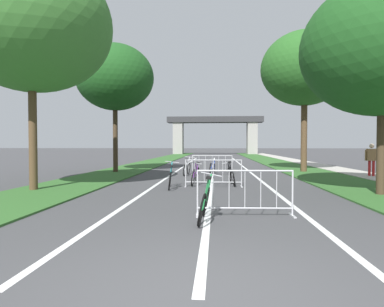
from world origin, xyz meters
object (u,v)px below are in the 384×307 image
at_px(tree_right_oak_mid, 305,69).
at_px(crowd_barrier_third, 212,165).
at_px(tree_left_oak_near, 31,24).
at_px(bicycle_purple_1, 195,175).
at_px(crowd_barrier_second, 213,173).
at_px(bicycle_blue_3, 212,168).
at_px(bicycle_green_5, 204,203).
at_px(pedestrian_with_backpack, 372,157).
at_px(bicycle_silver_2, 187,168).
at_px(bicycle_teal_4, 170,178).
at_px(tree_left_maple_mid, 115,78).
at_px(crowd_barrier_nearest, 245,193).
at_px(tree_right_pine_far, 382,48).
at_px(bicycle_black_0, 231,176).

height_order(tree_right_oak_mid, crowd_barrier_third, tree_right_oak_mid).
bearing_deg(tree_left_oak_near, bicycle_purple_1, 21.00).
distance_m(crowd_barrier_second, bicycle_blue_3, 5.41).
xyz_separation_m(tree_right_oak_mid, bicycle_green_5, (-5.42, -12.48, -5.69)).
xyz_separation_m(bicycle_purple_1, pedestrian_with_backpack, (8.52, 3.54, 0.64)).
distance_m(bicycle_silver_2, bicycle_teal_4, 5.07).
height_order(bicycle_purple_1, pedestrian_with_backpack, pedestrian_with_backpack).
xyz_separation_m(bicycle_blue_3, bicycle_teal_4, (-1.48, -6.00, 0.03)).
height_order(tree_left_maple_mid, tree_right_oak_mid, tree_right_oak_mid).
distance_m(crowd_barrier_nearest, bicycle_teal_4, 4.99).
xyz_separation_m(tree_right_oak_mid, bicycle_purple_1, (-6.01, -6.38, -5.69)).
height_order(crowd_barrier_second, bicycle_teal_4, crowd_barrier_second).
xyz_separation_m(bicycle_blue_3, pedestrian_with_backpack, (7.90, -1.31, 0.68)).
bearing_deg(crowd_barrier_second, bicycle_teal_4, -159.72).
bearing_deg(bicycle_blue_3, crowd_barrier_third, 81.04).
xyz_separation_m(crowd_barrier_nearest, crowd_barrier_second, (-0.75, 4.99, 0.00)).
relative_size(crowd_barrier_second, bicycle_green_5, 1.36).
height_order(bicycle_silver_2, bicycle_teal_4, same).
bearing_deg(crowd_barrier_third, tree_left_maple_mid, 170.97).
bearing_deg(tree_left_maple_mid, tree_right_pine_far, -34.71).
relative_size(crowd_barrier_third, bicycle_purple_1, 1.29).
distance_m(tree_left_maple_mid, crowd_barrier_second, 9.63).
xyz_separation_m(tree_left_oak_near, bicycle_teal_4, (4.70, 0.98, -5.42)).
bearing_deg(bicycle_green_5, tree_left_maple_mid, 119.65).
height_order(crowd_barrier_second, bicycle_purple_1, crowd_barrier_second).
height_order(tree_right_oak_mid, bicycle_teal_4, tree_right_oak_mid).
distance_m(tree_right_pine_far, bicycle_blue_3, 9.97).
height_order(bicycle_blue_3, pedestrian_with_backpack, pedestrian_with_backpack).
bearing_deg(crowd_barrier_nearest, bicycle_black_0, 90.38).
distance_m(tree_right_pine_far, crowd_barrier_nearest, 6.94).
distance_m(tree_left_maple_mid, bicycle_blue_3, 7.67).
bearing_deg(bicycle_green_5, bicycle_silver_2, 100.85).
xyz_separation_m(bicycle_purple_1, bicycle_silver_2, (-0.70, 3.92, -0.02)).
height_order(tree_left_maple_mid, crowd_barrier_third, tree_left_maple_mid).
distance_m(bicycle_silver_2, bicycle_green_5, 10.10).
xyz_separation_m(tree_left_oak_near, crowd_barrier_third, (6.18, 6.57, -5.28)).
distance_m(tree_right_pine_far, bicycle_silver_2, 10.14).
relative_size(bicycle_teal_4, pedestrian_with_backpack, 1.00).
xyz_separation_m(crowd_barrier_nearest, bicycle_purple_1, (-1.48, 5.55, -0.14)).
bearing_deg(crowd_barrier_third, bicycle_purple_1, -98.00).
bearing_deg(tree_left_oak_near, tree_left_maple_mid, 85.87).
xyz_separation_m(crowd_barrier_third, bicycle_blue_3, (-0.00, 0.41, -0.18)).
xyz_separation_m(bicycle_black_0, bicycle_silver_2, (-2.15, 3.90, -0.01)).
xyz_separation_m(tree_right_oak_mid, bicycle_silver_2, (-6.71, -2.46, -5.71)).
relative_size(bicycle_purple_1, bicycle_teal_4, 1.03).
height_order(tree_left_oak_near, bicycle_blue_3, tree_left_oak_near).
distance_m(tree_left_oak_near, bicycle_silver_2, 9.47).
height_order(crowd_barrier_nearest, bicycle_green_5, crowd_barrier_nearest).
xyz_separation_m(tree_right_oak_mid, crowd_barrier_third, (-5.38, -1.95, -5.55)).
xyz_separation_m(tree_left_oak_near, crowd_barrier_second, (6.29, 1.57, -5.28)).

